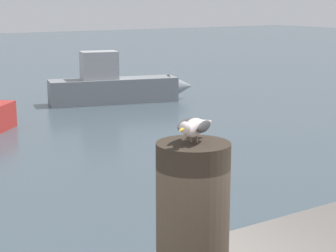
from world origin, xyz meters
The scene contains 3 objects.
mooring_post centered at (0.44, -0.49, 2.22)m, with size 0.41×0.41×0.84m, color #382D23.
seagull centered at (0.43, -0.49, 2.73)m, with size 0.35×0.25×0.14m.
boat_grey centered at (8.26, 14.31, 0.57)m, with size 5.11×2.26×1.76m.
Camera 1 is at (-1.40, -2.97, 3.40)m, focal length 62.20 mm.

